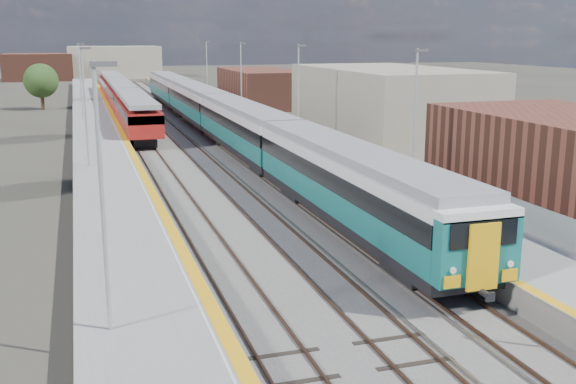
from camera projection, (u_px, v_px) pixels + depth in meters
name	position (u px, v px, depth m)	size (l,w,h in m)	color
ground	(202.00, 139.00, 61.33)	(320.00, 320.00, 0.00)	#47443A
ballast_bed	(174.00, 136.00, 63.00)	(10.50, 155.00, 0.06)	#565451
tracks	(177.00, 133.00, 64.71)	(8.96, 160.00, 0.17)	#4C3323
platform_right	(251.00, 128.00, 65.07)	(4.70, 155.00, 8.52)	slate
platform_left	(98.00, 134.00, 60.90)	(4.30, 155.00, 8.52)	slate
buildings	(33.00, 29.00, 136.05)	(72.00, 185.50, 40.00)	brown
green_train	(217.00, 112.00, 61.49)	(3.08, 85.61, 3.39)	black
red_train	(121.00, 96.00, 81.06)	(2.91, 58.97, 3.67)	black
tree_c	(41.00, 81.00, 85.16)	(4.30, 4.30, 5.82)	#382619
tree_d	(340.00, 81.00, 85.49)	(4.21, 4.21, 5.71)	#382619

